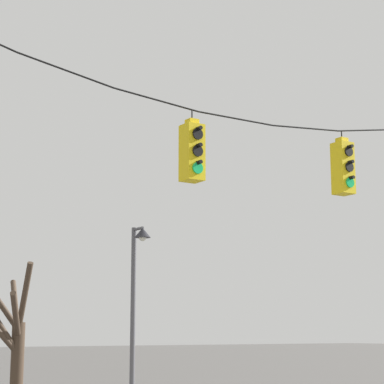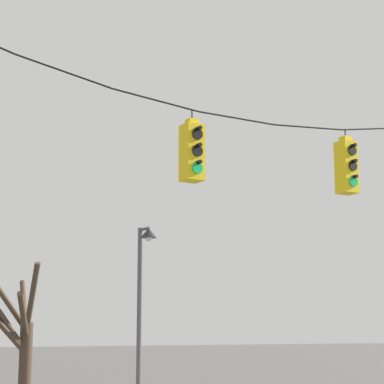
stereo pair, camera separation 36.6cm
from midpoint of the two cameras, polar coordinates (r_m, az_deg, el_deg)
span_wire at (r=13.77m, az=4.28°, el=6.72°), size 11.67×0.03×0.85m
traffic_light_over_intersection at (r=12.97m, az=0.83°, el=3.08°), size 0.34×0.46×1.27m
traffic_light_near_right_pole at (r=15.12m, az=12.39°, el=1.90°), size 0.34×0.46×1.29m
street_lamp at (r=17.67m, az=-3.18°, el=-7.59°), size 0.39×0.68×4.70m
bare_tree at (r=18.91m, az=-12.32°, el=-11.36°), size 1.72×2.93×3.89m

